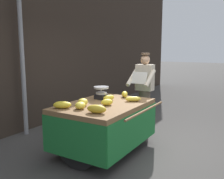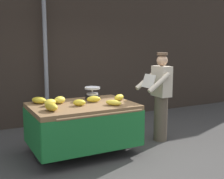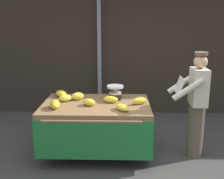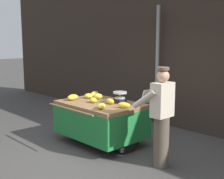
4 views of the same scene
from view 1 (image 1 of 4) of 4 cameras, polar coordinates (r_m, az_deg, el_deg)
name	(u,v)px [view 1 (image 1 of 4)]	position (r m, az deg, el deg)	size (l,w,h in m)	color
ground_plane	(149,148)	(4.78, 8.49, -13.09)	(60.00, 60.00, 0.00)	#423F3D
back_wall	(34,32)	(6.13, -17.30, 12.35)	(16.00, 0.24, 4.36)	#332821
street_pole	(23,64)	(5.50, -19.62, 5.44)	(0.09, 0.09, 2.99)	gray
banana_cart	(104,116)	(4.39, -1.74, -5.99)	(1.75, 1.40, 0.87)	olive
weighing_scale	(101,93)	(4.71, -2.47, -0.74)	(0.28, 0.28, 0.24)	black
banana_bunch_0	(80,105)	(3.98, -7.22, -3.59)	(0.16, 0.21, 0.11)	yellow
banana_bunch_1	(97,109)	(3.69, -3.51, -4.43)	(0.15, 0.30, 0.13)	gold
banana_bunch_2	(62,105)	(4.06, -11.20, -3.42)	(0.17, 0.29, 0.11)	yellow
banana_bunch_3	(109,98)	(4.55, -0.74, -1.90)	(0.13, 0.24, 0.11)	yellow
banana_bunch_4	(107,102)	(4.19, -1.16, -2.89)	(0.14, 0.21, 0.11)	yellow
banana_bunch_5	(125,94)	(4.91, 2.88, -1.06)	(0.12, 0.25, 0.11)	yellow
banana_bunch_6	(133,99)	(4.53, 4.78, -2.12)	(0.14, 0.28, 0.09)	yellow
banana_bunch_7	(83,102)	(4.19, -6.63, -2.84)	(0.16, 0.21, 0.12)	yellow
vendor_person	(144,90)	(5.71, 7.34, -0.22)	(0.58, 0.51, 1.71)	brown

